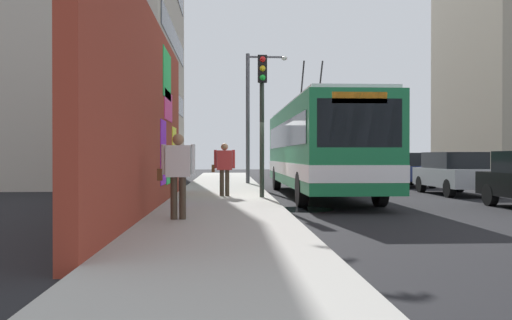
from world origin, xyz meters
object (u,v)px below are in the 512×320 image
pedestrian_near_wall (178,169)px  street_lamp (253,108)px  parked_car_navy (405,169)px  parked_car_red (373,166)px  pedestrian_midblock (224,165)px  city_bus (318,146)px  parked_car_silver (454,172)px  traffic_light (262,102)px

pedestrian_near_wall → street_lamp: street_lamp is taller
parked_car_navy → parked_car_red: size_ratio=0.99×
pedestrian_near_wall → pedestrian_midblock: bearing=-8.2°
street_lamp → city_bus: bearing=-163.2°
parked_car_red → city_bus: bearing=156.4°
parked_car_silver → pedestrian_near_wall: bearing=132.5°
city_bus → traffic_light: city_bus is taller
city_bus → street_lamp: (6.65, 2.01, 1.91)m
city_bus → street_lamp: 7.20m
street_lamp → traffic_light: bearing=179.1°
city_bus → street_lamp: size_ratio=1.98×
city_bus → pedestrian_near_wall: 9.11m
parked_car_silver → parked_car_red: same height
parked_car_navy → pedestrian_near_wall: pedestrian_near_wall is taller
city_bus → traffic_light: 3.41m
pedestrian_near_wall → traffic_light: traffic_light is taller
city_bus → parked_car_navy: bearing=-39.7°
street_lamp → pedestrian_near_wall: bearing=171.3°
traffic_light → street_lamp: 8.96m
city_bus → traffic_light: size_ratio=2.74×
parked_car_navy → parked_car_red: 5.64m
pedestrian_near_wall → parked_car_red: bearing=-25.4°
pedestrian_near_wall → traffic_light: bearing=-20.1°
parked_car_navy → street_lamp: (0.40, 7.21, 2.89)m
parked_car_red → traffic_light: size_ratio=0.99×
parked_car_silver → pedestrian_midblock: bearing=104.6°
parked_car_red → traffic_light: (-14.19, 7.35, 2.29)m
parked_car_silver → pedestrian_midblock: size_ratio=2.46×
parked_car_navy → pedestrian_midblock: bearing=132.6°
pedestrian_near_wall → traffic_light: (5.74, -2.10, 1.93)m
parked_car_silver → street_lamp: street_lamp is taller
parked_car_silver → parked_car_navy: same height
parked_car_red → pedestrian_near_wall: size_ratio=2.50×
traffic_light → pedestrian_midblock: bearing=59.6°
parked_car_silver → pedestrian_near_wall: 12.82m
parked_car_navy → traffic_light: 11.50m
parked_car_silver → traffic_light: 8.23m
city_bus → pedestrian_midblock: city_bus is taller
parked_car_navy → street_lamp: size_ratio=0.71×
parked_car_red → pedestrian_midblock: size_ratio=2.58×
parked_car_red → pedestrian_midblock: (-13.50, 8.53, 0.32)m
parked_car_navy → parked_car_red: bearing=-0.0°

